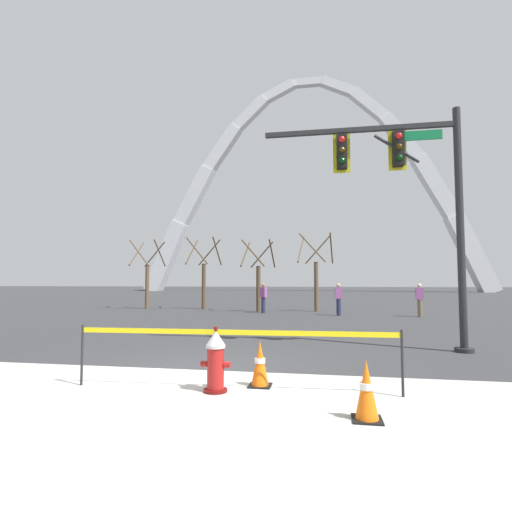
# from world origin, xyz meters

# --- Properties ---
(ground_plane) EXTENTS (240.00, 240.00, 0.00)m
(ground_plane) POSITION_xyz_m (0.00, 0.00, 0.00)
(ground_plane) COLOR #333335
(sidewalk_near_curb) EXTENTS (40.00, 8.00, 0.01)m
(sidewalk_near_curb) POSITION_xyz_m (0.00, -4.06, 0.01)
(sidewalk_near_curb) COLOR #B7B5AD
(sidewalk_near_curb) RESTS_ON ground
(fire_hydrant) EXTENTS (0.46, 0.48, 0.99)m
(fire_hydrant) POSITION_xyz_m (0.68, -1.42, 0.47)
(fire_hydrant) COLOR #5E0F0D
(fire_hydrant) RESTS_ON ground
(caution_tape_barrier) EXTENTS (5.05, 0.25, 0.98)m
(caution_tape_barrier) POSITION_xyz_m (0.95, -1.33, 0.67)
(caution_tape_barrier) COLOR #232326
(caution_tape_barrier) RESTS_ON ground
(traffic_cone_by_hydrant) EXTENTS (0.36, 0.36, 0.73)m
(traffic_cone_by_hydrant) POSITION_xyz_m (1.30, -1.00, 0.36)
(traffic_cone_by_hydrant) COLOR black
(traffic_cone_by_hydrant) RESTS_ON ground
(traffic_cone_mid_sidewalk) EXTENTS (0.36, 0.36, 0.73)m
(traffic_cone_mid_sidewalk) POSITION_xyz_m (2.83, -2.31, 0.36)
(traffic_cone_mid_sidewalk) COLOR black
(traffic_cone_mid_sidewalk) RESTS_ON ground
(traffic_signal_gantry) EXTENTS (5.02, 0.44, 6.00)m
(traffic_signal_gantry) POSITION_xyz_m (4.49, 2.88, 4.07)
(traffic_signal_gantry) COLOR #232326
(traffic_signal_gantry) RESTS_ON ground
(monument_arch) EXTENTS (58.60, 2.62, 37.56)m
(monument_arch) POSITION_xyz_m (-0.00, 59.51, 16.88)
(monument_arch) COLOR silver
(monument_arch) RESTS_ON ground
(tree_far_left) EXTENTS (1.96, 1.97, 4.25)m
(tree_far_left) POSITION_xyz_m (-8.49, 15.62, 1.89)
(tree_far_left) COLOR brown
(tree_far_left) RESTS_ON ground
(tree_left_mid) EXTENTS (2.01, 2.02, 4.37)m
(tree_left_mid) POSITION_xyz_m (-4.96, 15.98, 1.94)
(tree_left_mid) COLOR brown
(tree_left_mid) RESTS_ON ground
(tree_center_left) EXTENTS (1.86, 1.87, 4.02)m
(tree_center_left) POSITION_xyz_m (-1.29, 14.46, 1.78)
(tree_center_left) COLOR brown
(tree_center_left) RESTS_ON ground
(tree_center_right) EXTENTS (2.02, 2.03, 4.39)m
(tree_center_right) POSITION_xyz_m (1.91, 15.16, 1.95)
(tree_center_right) COLOR brown
(tree_center_right) RESTS_ON ground
(pedestrian_walking_left) EXTENTS (0.39, 0.34, 1.59)m
(pedestrian_walking_left) POSITION_xyz_m (-0.87, 13.59, 0.82)
(pedestrian_walking_left) COLOR #232847
(pedestrian_walking_left) RESTS_ON ground
(pedestrian_standing_center) EXTENTS (0.36, 0.24, 1.59)m
(pedestrian_standing_center) POSITION_xyz_m (3.05, 12.64, 0.82)
(pedestrian_standing_center) COLOR #232847
(pedestrian_standing_center) RESTS_ON ground
(pedestrian_walking_right) EXTENTS (0.35, 0.22, 1.59)m
(pedestrian_walking_right) POSITION_xyz_m (6.85, 12.56, 0.82)
(pedestrian_walking_right) COLOR brown
(pedestrian_walking_right) RESTS_ON ground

